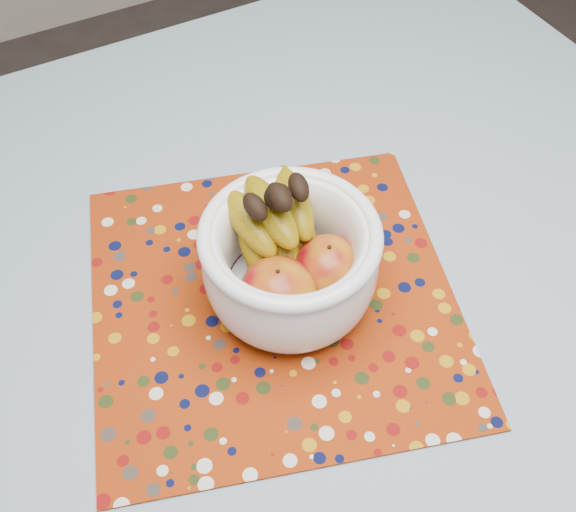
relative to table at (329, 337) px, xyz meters
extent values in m
plane|color=#2D2826|center=(0.00, 0.00, -0.67)|extent=(4.00, 4.00, 0.00)
cube|color=brown|center=(0.00, 0.00, 0.06)|extent=(1.20, 1.20, 0.04)
cylinder|color=brown|center=(0.53, 0.53, -0.32)|extent=(0.06, 0.06, 0.71)
cylinder|color=brown|center=(0.66, 0.04, -0.49)|extent=(0.03, 0.03, 0.37)
cube|color=slate|center=(0.00, 0.00, 0.08)|extent=(1.32, 1.32, 0.01)
cube|color=maroon|center=(-0.06, 0.04, 0.09)|extent=(0.56, 0.56, 0.00)
cylinder|color=white|center=(-0.04, 0.03, 0.10)|extent=(0.11, 0.11, 0.01)
cylinder|color=white|center=(-0.04, 0.03, 0.11)|extent=(0.16, 0.16, 0.01)
torus|color=white|center=(-0.04, 0.03, 0.21)|extent=(0.21, 0.21, 0.02)
ellipsoid|color=#70040B|center=(-0.07, 0.00, 0.15)|extent=(0.09, 0.09, 0.08)
ellipsoid|color=#70040B|center=(0.00, 0.01, 0.15)|extent=(0.09, 0.09, 0.08)
sphere|color=black|center=(-0.04, 0.06, 0.24)|extent=(0.03, 0.03, 0.03)
camera|label=1|loc=(-0.28, -0.40, 0.79)|focal=42.00mm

